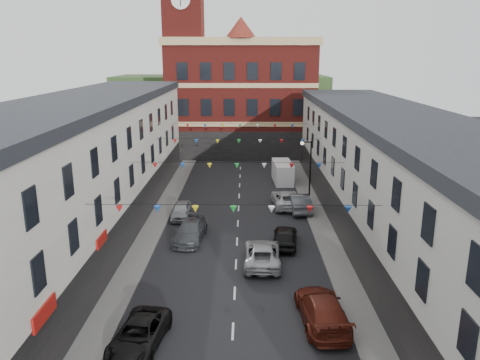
{
  "coord_description": "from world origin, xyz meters",
  "views": [
    {
      "loc": [
        0.62,
        -29.25,
        13.76
      ],
      "look_at": [
        0.2,
        6.94,
        4.09
      ],
      "focal_mm": 35.0,
      "sensor_mm": 36.0,
      "label": 1
    }
  ],
  "objects_px": {
    "car_left_c": "(139,334)",
    "moving_car": "(262,254)",
    "street_lamp": "(308,163)",
    "car_right_c": "(322,309)",
    "white_van": "(283,172)",
    "car_left_d": "(190,231)",
    "car_right_f": "(286,199)",
    "pedestrian": "(199,225)",
    "car_left_e": "(181,210)",
    "car_right_e": "(299,202)",
    "car_right_d": "(285,236)"
  },
  "relations": [
    {
      "from": "car_right_c",
      "to": "white_van",
      "type": "height_order",
      "value": "white_van"
    },
    {
      "from": "car_right_c",
      "to": "white_van",
      "type": "distance_m",
      "value": 28.72
    },
    {
      "from": "car_right_f",
      "to": "car_left_e",
      "type": "bearing_deg",
      "value": 15.93
    },
    {
      "from": "car_right_d",
      "to": "car_right_e",
      "type": "bearing_deg",
      "value": -96.59
    },
    {
      "from": "car_right_e",
      "to": "car_right_d",
      "type": "bearing_deg",
      "value": 72.77
    },
    {
      "from": "car_left_e",
      "to": "car_right_c",
      "type": "xyz_separation_m",
      "value": [
        9.67,
        -16.58,
        0.13
      ]
    },
    {
      "from": "street_lamp",
      "to": "moving_car",
      "type": "bearing_deg",
      "value": -108.89
    },
    {
      "from": "car_left_c",
      "to": "car_right_f",
      "type": "relative_size",
      "value": 0.88
    },
    {
      "from": "car_right_c",
      "to": "pedestrian",
      "type": "distance_m",
      "value": 14.57
    },
    {
      "from": "car_left_e",
      "to": "white_van",
      "type": "height_order",
      "value": "white_van"
    },
    {
      "from": "car_right_c",
      "to": "pedestrian",
      "type": "xyz_separation_m",
      "value": [
        -7.69,
        12.38,
        0.1
      ]
    },
    {
      "from": "white_van",
      "to": "car_right_e",
      "type": "bearing_deg",
      "value": -88.76
    },
    {
      "from": "car_left_d",
      "to": "car_right_f",
      "type": "height_order",
      "value": "car_right_f"
    },
    {
      "from": "street_lamp",
      "to": "car_right_f",
      "type": "bearing_deg",
      "value": -148.14
    },
    {
      "from": "car_right_c",
      "to": "white_van",
      "type": "xyz_separation_m",
      "value": [
        0.1,
        28.71,
        0.31
      ]
    },
    {
      "from": "pedestrian",
      "to": "car_right_d",
      "type": "bearing_deg",
      "value": -30.16
    },
    {
      "from": "moving_car",
      "to": "car_right_e",
      "type": "bearing_deg",
      "value": -106.16
    },
    {
      "from": "car_right_e",
      "to": "car_right_c",
      "type": "bearing_deg",
      "value": 83.4
    },
    {
      "from": "car_right_c",
      "to": "car_right_f",
      "type": "relative_size",
      "value": 1.04
    },
    {
      "from": "car_right_f",
      "to": "car_right_e",
      "type": "bearing_deg",
      "value": 126.39
    },
    {
      "from": "street_lamp",
      "to": "car_left_e",
      "type": "xyz_separation_m",
      "value": [
        -11.53,
        -4.6,
        -3.23
      ]
    },
    {
      "from": "car_right_f",
      "to": "pedestrian",
      "type": "bearing_deg",
      "value": 41.81
    },
    {
      "from": "pedestrian",
      "to": "white_van",
      "type": "bearing_deg",
      "value": 50.47
    },
    {
      "from": "car_right_f",
      "to": "moving_car",
      "type": "xyz_separation_m",
      "value": [
        -2.66,
        -12.58,
        -0.01
      ]
    },
    {
      "from": "street_lamp",
      "to": "car_left_c",
      "type": "height_order",
      "value": "street_lamp"
    },
    {
      "from": "pedestrian",
      "to": "car_left_c",
      "type": "bearing_deg",
      "value": -110.02
    },
    {
      "from": "car_left_c",
      "to": "car_right_d",
      "type": "height_order",
      "value": "car_right_d"
    },
    {
      "from": "car_left_d",
      "to": "car_right_d",
      "type": "height_order",
      "value": "car_right_d"
    },
    {
      "from": "street_lamp",
      "to": "car_left_e",
      "type": "distance_m",
      "value": 12.83
    },
    {
      "from": "car_right_d",
      "to": "white_van",
      "type": "relative_size",
      "value": 0.86
    },
    {
      "from": "street_lamp",
      "to": "car_left_c",
      "type": "relative_size",
      "value": 1.28
    },
    {
      "from": "car_left_c",
      "to": "pedestrian",
      "type": "distance_m",
      "value": 14.61
    },
    {
      "from": "car_left_d",
      "to": "white_van",
      "type": "bearing_deg",
      "value": 69.29
    },
    {
      "from": "car_left_c",
      "to": "car_left_d",
      "type": "bearing_deg",
      "value": 94.06
    },
    {
      "from": "car_left_e",
      "to": "car_right_c",
      "type": "height_order",
      "value": "car_right_c"
    },
    {
      "from": "white_van",
      "to": "car_left_e",
      "type": "bearing_deg",
      "value": -131.62
    },
    {
      "from": "car_left_c",
      "to": "moving_car",
      "type": "height_order",
      "value": "moving_car"
    },
    {
      "from": "car_right_f",
      "to": "white_van",
      "type": "distance_m",
      "value": 8.85
    },
    {
      "from": "car_right_d",
      "to": "car_right_f",
      "type": "xyz_separation_m",
      "value": [
        0.86,
        9.41,
        0.0
      ]
    },
    {
      "from": "car_right_d",
      "to": "moving_car",
      "type": "xyz_separation_m",
      "value": [
        -1.8,
        -3.17,
        -0.01
      ]
    },
    {
      "from": "car_left_c",
      "to": "moving_car",
      "type": "distance_m",
      "value": 11.37
    },
    {
      "from": "street_lamp",
      "to": "car_right_c",
      "type": "xyz_separation_m",
      "value": [
        -1.86,
        -21.18,
        -3.1
      ]
    },
    {
      "from": "street_lamp",
      "to": "car_right_c",
      "type": "height_order",
      "value": "street_lamp"
    },
    {
      "from": "car_left_d",
      "to": "car_right_e",
      "type": "height_order",
      "value": "car_right_e"
    },
    {
      "from": "car_left_c",
      "to": "moving_car",
      "type": "relative_size",
      "value": 0.89
    },
    {
      "from": "car_right_c",
      "to": "car_right_e",
      "type": "relative_size",
      "value": 1.13
    },
    {
      "from": "car_left_c",
      "to": "moving_car",
      "type": "xyz_separation_m",
      "value": [
        6.32,
        9.45,
        0.08
      ]
    },
    {
      "from": "street_lamp",
      "to": "car_left_e",
      "type": "relative_size",
      "value": 1.51
    },
    {
      "from": "street_lamp",
      "to": "car_right_e",
      "type": "height_order",
      "value": "street_lamp"
    },
    {
      "from": "street_lamp",
      "to": "pedestrian",
      "type": "height_order",
      "value": "street_lamp"
    }
  ]
}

